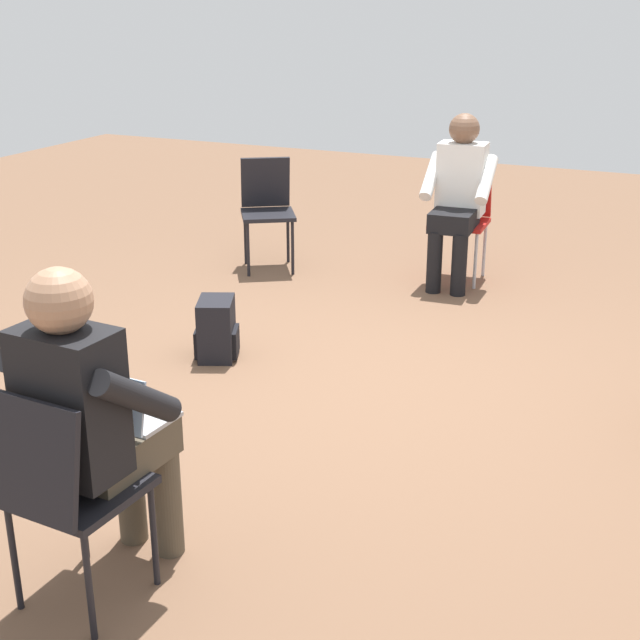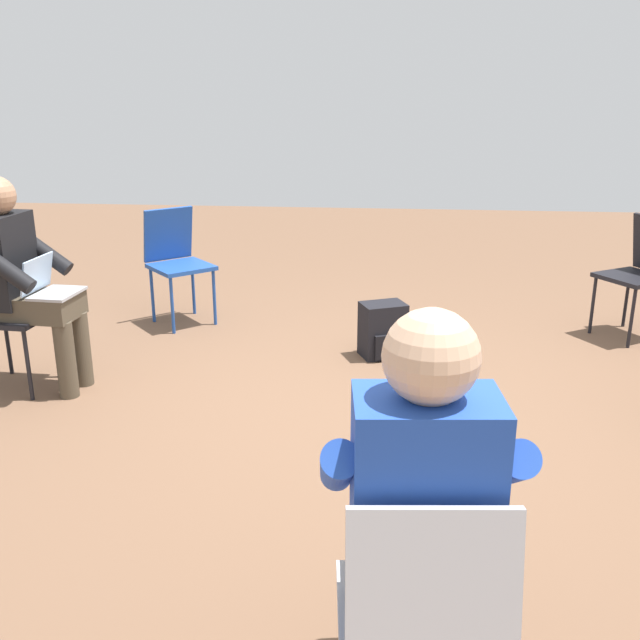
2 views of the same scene
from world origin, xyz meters
TOP-DOWN VIEW (x-y plane):
  - ground_plane at (0.00, 0.00)m, footprint 14.00×14.00m
  - chair_west at (-2.18, -0.06)m, footprint 0.46×0.42m
  - chair_southwest at (-1.83, -1.52)m, footprint 0.58×0.56m
  - chair_east at (2.16, -0.21)m, footprint 0.46×0.43m
  - person_with_laptop at (1.99, -0.20)m, footprint 0.54×0.52m
  - person_in_white at (-2.01, -0.05)m, footprint 0.54×0.51m
  - backpack_near_laptop_user at (-0.04, -0.93)m, footprint 0.34×0.31m

SIDE VIEW (x-z plane):
  - ground_plane at x=0.00m, z-range 0.00..0.00m
  - backpack_near_laptop_user at x=-0.04m, z-range -0.02..0.34m
  - chair_west at x=-2.18m, z-range 0.07..0.92m
  - chair_southwest at x=-1.83m, z-range 0.07..0.92m
  - chair_east at x=2.16m, z-range 0.07..0.92m
  - person_with_laptop at x=1.99m, z-range 0.07..1.31m
  - person_in_white at x=-2.01m, z-range 0.07..1.31m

